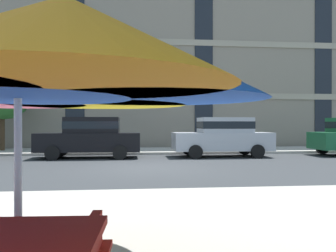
{
  "coord_description": "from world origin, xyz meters",
  "views": [
    {
      "loc": [
        -0.54,
        -11.83,
        1.48
      ],
      "look_at": [
        1.03,
        3.2,
        1.4
      ],
      "focal_mm": 37.4,
      "sensor_mm": 36.0,
      "label": 1
    }
  ],
  "objects": [
    {
      "name": "patio_umbrella",
      "position": [
        -1.42,
        -9.0,
        1.93
      ],
      "size": [
        3.97,
        3.68,
        2.25
      ],
      "color": "silver",
      "rests_on": "ground"
    },
    {
      "name": "sidewalk_far",
      "position": [
        0.0,
        6.8,
        0.06
      ],
      "size": [
        56.0,
        3.6,
        0.12
      ],
      "primitive_type": "cube",
      "color": "#B2ADA3",
      "rests_on": "ground"
    },
    {
      "name": "sedan_black",
      "position": [
        -2.33,
        3.7,
        0.95
      ],
      "size": [
        4.4,
        1.98,
        1.78
      ],
      "color": "black",
      "rests_on": "ground"
    },
    {
      "name": "ground_plane",
      "position": [
        0.0,
        0.0,
        0.0
      ],
      "size": [
        120.0,
        120.0,
        0.0
      ],
      "primitive_type": "plane",
      "color": "#2D3033"
    },
    {
      "name": "sedan_silver",
      "position": [
        3.59,
        3.7,
        0.95
      ],
      "size": [
        4.4,
        1.98,
        1.78
      ],
      "color": "#A8AAB2",
      "rests_on": "ground"
    },
    {
      "name": "apartment_building",
      "position": [
        -0.0,
        14.99,
        6.4
      ],
      "size": [
        45.77,
        12.08,
        12.8
      ],
      "color": "gray",
      "rests_on": "ground"
    },
    {
      "name": "street_tree_left",
      "position": [
        -7.07,
        7.03,
        3.04
      ],
      "size": [
        2.83,
        2.83,
        4.56
      ],
      "color": "#4C3823",
      "rests_on": "ground"
    }
  ]
}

